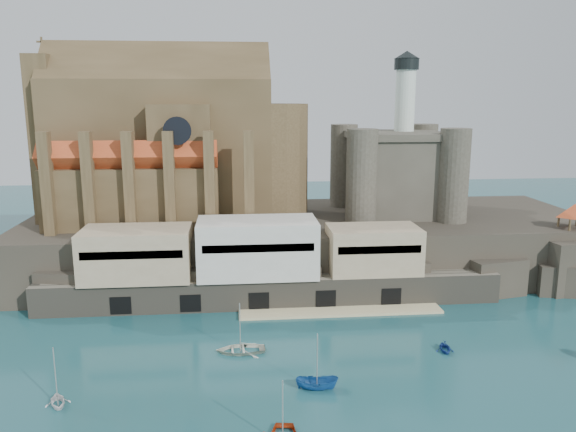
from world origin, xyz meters
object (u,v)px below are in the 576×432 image
(castle_keep, at_px, (395,169))
(pavilion, at_px, (574,212))
(church, at_px, (173,149))
(boat_2, at_px, (317,389))

(castle_keep, height_order, pavilion, castle_keep)
(castle_keep, bearing_deg, church, 178.89)
(castle_keep, height_order, boat_2, castle_keep)
(castle_keep, distance_m, boat_2, 52.73)
(church, relative_size, pavilion, 7.34)
(church, xyz_separation_m, castle_keep, (40.21, -0.78, -3.81))
(pavilion, height_order, boat_2, pavilion)
(church, xyz_separation_m, boat_2, (19.43, -45.64, -22.13))
(church, height_order, castle_keep, church)
(church, height_order, pavilion, church)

